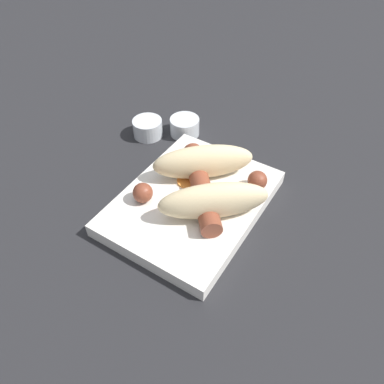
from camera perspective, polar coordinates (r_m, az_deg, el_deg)
name	(u,v)px	position (r m, az deg, el deg)	size (l,w,h in m)	color
ground_plane	(192,207)	(0.52, 0.00, -2.35)	(3.00, 3.00, 0.00)	#232326
food_tray	(192,202)	(0.51, 0.00, -1.59)	(0.23, 0.17, 0.02)	silver
bread_roll	(208,180)	(0.49, 2.48, 1.81)	(0.18, 0.18, 0.05)	beige
sausage	(201,186)	(0.50, 1.39, 0.85)	(0.13, 0.14, 0.03)	brown
pickled_veggies	(184,166)	(0.55, -1.28, 3.98)	(0.07, 0.07, 0.01)	orange
condiment_cup_near	(185,127)	(0.64, -1.12, 9.84)	(0.05, 0.05, 0.03)	silver
condiment_cup_far	(148,129)	(0.64, -6.75, 9.55)	(0.05, 0.05, 0.03)	silver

